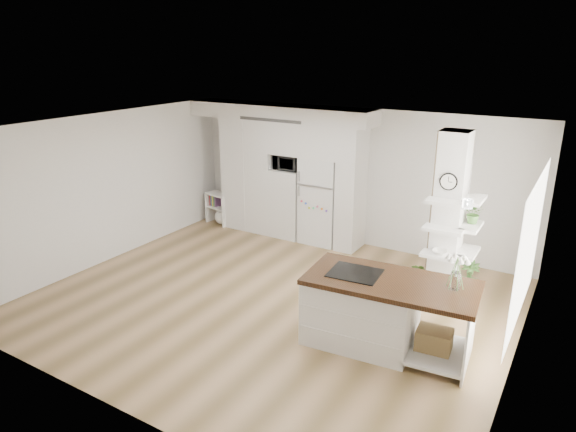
# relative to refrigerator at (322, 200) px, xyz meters

# --- Properties ---
(floor) EXTENTS (7.00, 6.00, 0.01)m
(floor) POSITION_rel_refrigerator_xyz_m (0.53, -2.68, -0.88)
(floor) COLOR tan
(floor) RESTS_ON ground
(room) EXTENTS (7.04, 6.04, 2.72)m
(room) POSITION_rel_refrigerator_xyz_m (0.53, -2.68, 0.98)
(room) COLOR white
(room) RESTS_ON ground
(cabinet_wall) EXTENTS (4.00, 0.71, 2.70)m
(cabinet_wall) POSITION_rel_refrigerator_xyz_m (-0.92, -0.01, 0.63)
(cabinet_wall) COLOR white
(cabinet_wall) RESTS_ON floor
(refrigerator) EXTENTS (0.78, 0.69, 1.75)m
(refrigerator) POSITION_rel_refrigerator_xyz_m (0.00, 0.00, 0.00)
(refrigerator) COLOR white
(refrigerator) RESTS_ON floor
(column) EXTENTS (0.69, 0.90, 2.70)m
(column) POSITION_rel_refrigerator_xyz_m (2.90, -1.55, 0.48)
(column) COLOR silver
(column) RESTS_ON floor
(window) EXTENTS (0.00, 2.40, 2.40)m
(window) POSITION_rel_refrigerator_xyz_m (4.00, -2.38, 0.62)
(window) COLOR white
(window) RESTS_ON room
(pendant_light) EXTENTS (0.12, 0.12, 0.10)m
(pendant_light) POSITION_rel_refrigerator_xyz_m (2.23, -2.53, 1.24)
(pendant_light) COLOR white
(pendant_light) RESTS_ON room
(kitchen_island) EXTENTS (2.25, 1.22, 1.54)m
(kitchen_island) POSITION_rel_refrigerator_xyz_m (2.29, -3.01, -0.37)
(kitchen_island) COLOR white
(kitchen_island) RESTS_ON floor
(bookshelf) EXTENTS (0.64, 0.44, 0.70)m
(bookshelf) POSITION_rel_refrigerator_xyz_m (-2.45, -0.19, -0.57)
(bookshelf) COLOR white
(bookshelf) RESTS_ON floor
(floor_plant_a) EXTENTS (0.34, 0.31, 0.53)m
(floor_plant_a) POSITION_rel_refrigerator_xyz_m (2.37, -1.25, -0.61)
(floor_plant_a) COLOR #40722D
(floor_plant_a) RESTS_ON floor
(floor_plant_b) EXTENTS (0.37, 0.37, 0.54)m
(floor_plant_b) POSITION_rel_refrigerator_xyz_m (3.09, -0.79, -0.61)
(floor_plant_b) COLOR #40722D
(floor_plant_b) RESTS_ON floor
(microwave) EXTENTS (0.54, 0.37, 0.30)m
(microwave) POSITION_rel_refrigerator_xyz_m (-0.75, -0.06, 0.69)
(microwave) COLOR #2D2D2D
(microwave) RESTS_ON cabinet_wall
(shelf_plant) EXTENTS (0.27, 0.23, 0.30)m
(shelf_plant) POSITION_rel_refrigerator_xyz_m (3.15, -1.38, 0.65)
(shelf_plant) COLOR #40722D
(shelf_plant) RESTS_ON column
(decor_bowl) EXTENTS (0.22, 0.22, 0.05)m
(decor_bowl) POSITION_rel_refrigerator_xyz_m (2.82, -1.78, 0.13)
(decor_bowl) COLOR white
(decor_bowl) RESTS_ON column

